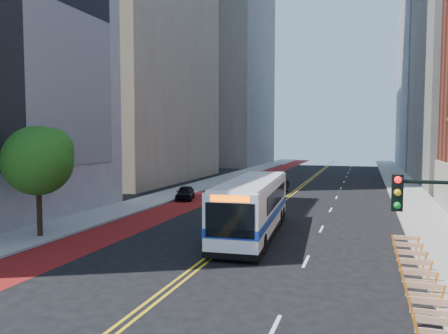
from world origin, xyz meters
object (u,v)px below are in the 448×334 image
Objects in this scene: traffic_signal at (444,235)px; street_tree at (39,158)px; transit_bus at (253,206)px; car_a at (185,193)px; car_c at (253,180)px; car_b at (279,186)px.

street_tree is at bearing 155.18° from traffic_signal.
traffic_signal reaches higher than transit_bus.
street_tree is at bearing -162.28° from transit_bus.
street_tree is 13.40m from transit_bus.
car_a is 14.71m from car_c.
street_tree is at bearing -84.39° from car_c.
transit_bus is (-8.56, 14.42, -1.87)m from traffic_signal.
car_a is at bearing 83.77° from street_tree.
traffic_signal is 1.15× the size of car_b.
street_tree is 1.32× the size of traffic_signal.
transit_bus reaches higher than car_c.
car_b is (-2.36, 20.86, -1.13)m from transit_bus.
traffic_signal is 0.39× the size of transit_bus.
car_b is 7.89m from car_c.
car_c is (-15.50, 41.71, -3.06)m from traffic_signal.
car_a is 11.13m from car_b.
traffic_signal is 37.06m from car_b.
transit_bus reaches higher than car_b.
traffic_signal is 44.60m from car_c.
transit_bus is (12.10, 4.87, -3.06)m from street_tree.
traffic_signal is 33.28m from car_a.
transit_bus is 2.86× the size of car_c.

